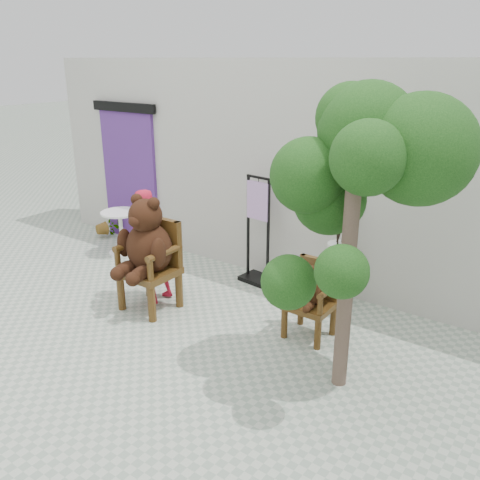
% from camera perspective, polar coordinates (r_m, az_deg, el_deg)
% --- Properties ---
extents(ground_plane, '(60.00, 60.00, 0.00)m').
position_cam_1_polar(ground_plane, '(5.57, -9.89, -13.06)').
color(ground_plane, '#A0A897').
rests_on(ground_plane, ground).
extents(back_wall, '(9.00, 1.00, 3.00)m').
position_cam_1_polar(back_wall, '(7.33, 6.93, 7.86)').
color(back_wall, '#B9B6AD').
rests_on(back_wall, ground).
extents(doorway, '(1.40, 0.11, 2.33)m').
position_cam_1_polar(doorway, '(8.85, -12.26, 7.37)').
color(doorway, '#502777').
rests_on(doorway, ground).
extents(chair_big, '(0.73, 0.77, 1.47)m').
position_cam_1_polar(chair_big, '(6.30, -10.31, -0.78)').
color(chair_big, '#3E260D').
rests_on(chair_big, ground).
extents(chair_small, '(0.50, 0.48, 0.89)m').
position_cam_1_polar(chair_small, '(5.74, 8.04, -5.85)').
color(chair_small, '#3E260D').
rests_on(chair_small, ground).
extents(person, '(0.38, 0.55, 1.46)m').
position_cam_1_polar(person, '(6.56, -10.08, -0.77)').
color(person, '#AB152B').
rests_on(person, ground).
extents(cafe_table, '(0.60, 0.60, 0.70)m').
position_cam_1_polar(cafe_table, '(8.34, -13.22, 1.38)').
color(cafe_table, white).
rests_on(cafe_table, ground).
extents(display_stand, '(0.49, 0.40, 1.51)m').
position_cam_1_polar(display_stand, '(7.05, 2.00, -0.25)').
color(display_stand, black).
rests_on(display_stand, ground).
extents(stool_bucket, '(0.32, 0.32, 1.45)m').
position_cam_1_polar(stool_bucket, '(6.51, 11.05, -1.81)').
color(stool_bucket, white).
rests_on(stool_bucket, ground).
extents(tree, '(1.71, 1.60, 2.82)m').
position_cam_1_polar(tree, '(4.65, 13.81, 8.64)').
color(tree, '#49362C').
rests_on(tree, ground).
extents(potted_plant, '(0.45, 0.42, 0.41)m').
position_cam_1_polar(potted_plant, '(9.24, -14.55, 1.53)').
color(potted_plant, black).
rests_on(potted_plant, ground).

